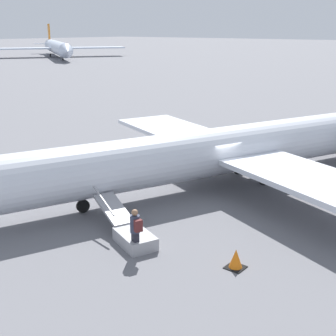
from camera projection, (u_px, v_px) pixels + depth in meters
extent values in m
plane|color=slate|center=(216.00, 186.00, 24.55)|extent=(600.00, 600.00, 0.00)
cylinder|color=silver|center=(218.00, 151.00, 24.01)|extent=(21.95, 10.43, 2.43)
cube|color=silver|center=(322.00, 183.00, 19.65)|extent=(7.05, 10.25, 0.24)
cube|color=silver|center=(177.00, 131.00, 29.55)|extent=(7.05, 10.25, 0.24)
cylinder|color=#2D2D33|center=(324.00, 124.00, 29.93)|extent=(3.11, 2.07, 1.09)
cylinder|color=black|center=(83.00, 206.00, 20.97)|extent=(0.61, 0.36, 0.60)
cylinder|color=#2D2D33|center=(83.00, 198.00, 20.85)|extent=(0.11, 0.11, 0.19)
cylinder|color=black|center=(264.00, 179.00, 24.64)|extent=(0.61, 0.36, 0.60)
cylinder|color=#2D2D33|center=(264.00, 172.00, 24.52)|extent=(0.11, 0.11, 0.19)
cylinder|color=black|center=(238.00, 169.00, 26.45)|extent=(0.61, 0.36, 0.60)
cylinder|color=#2D2D33|center=(238.00, 162.00, 26.34)|extent=(0.11, 0.11, 0.19)
cylinder|color=silver|center=(57.00, 47.00, 129.20)|extent=(25.22, 36.92, 3.47)
cone|color=silver|center=(67.00, 51.00, 108.62)|extent=(4.92, 5.04, 3.40)
cone|color=silver|center=(50.00, 45.00, 150.10)|extent=(5.29, 5.63, 3.40)
cube|color=orange|center=(49.00, 33.00, 148.23)|extent=(2.84, 4.25, 5.55)
cube|color=silver|center=(50.00, 44.00, 149.63)|extent=(9.31, 6.97, 0.17)
cube|color=silver|center=(93.00, 48.00, 134.35)|extent=(17.70, 14.05, 0.35)
cube|color=silver|center=(17.00, 49.00, 127.97)|extent=(17.70, 14.05, 0.35)
cylinder|color=black|center=(63.00, 59.00, 117.60)|extent=(0.64, 0.84, 0.86)
cylinder|color=gray|center=(63.00, 56.00, 117.44)|extent=(0.15, 0.15, 0.27)
cylinder|color=black|center=(61.00, 55.00, 134.10)|extent=(0.64, 0.84, 0.86)
cylinder|color=gray|center=(61.00, 53.00, 133.94)|extent=(0.15, 0.15, 0.27)
cylinder|color=black|center=(50.00, 55.00, 133.15)|extent=(0.64, 0.84, 0.86)
cylinder|color=gray|center=(50.00, 53.00, 132.99)|extent=(0.15, 0.15, 0.27)
cube|color=#99999E|center=(135.00, 239.00, 17.79)|extent=(1.68, 2.08, 0.50)
cube|color=#99999E|center=(114.00, 209.00, 19.30)|extent=(1.65, 2.41, 0.71)
cube|color=#99999E|center=(103.00, 199.00, 18.94)|extent=(0.86, 2.09, 0.65)
cube|color=#23232D|center=(135.00, 243.00, 17.10)|extent=(0.29, 0.33, 0.85)
cylinder|color=#33384C|center=(135.00, 224.00, 16.88)|extent=(0.36, 0.36, 0.65)
sphere|color=#936B4C|center=(135.00, 213.00, 16.75)|extent=(0.24, 0.24, 0.24)
cube|color=#592323|center=(138.00, 226.00, 16.65)|extent=(0.33, 0.27, 0.44)
cube|color=black|center=(235.00, 267.00, 16.18)|extent=(0.64, 0.64, 0.03)
cone|color=orange|center=(236.00, 259.00, 16.09)|extent=(0.49, 0.49, 0.70)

